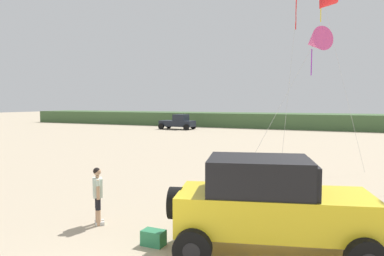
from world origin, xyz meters
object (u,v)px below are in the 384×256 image
person_watching (98,193)px  cooler_box (153,238)px  kite_red_delta (324,3)px  kite_orange_streamer (315,41)px  jeep (271,203)px  distant_pickup (178,122)px

person_watching → cooler_box: (2.26, -0.68, -0.75)m
cooler_box → kite_red_delta: (2.62, 13.99, 8.82)m
cooler_box → kite_red_delta: bearing=79.8°
kite_orange_streamer → kite_red_delta: (0.12, 2.74, 2.50)m
jeep → distant_pickup: 39.79m
jeep → person_watching: bearing=-179.6°
person_watching → kite_orange_streamer: size_ratio=0.23×
cooler_box → distant_pickup: 39.15m
jeep → distant_pickup: jeep is taller
cooler_box → kite_orange_streamer: (2.50, 11.25, 6.31)m
distant_pickup → person_watching: bearing=-66.8°
jeep → distant_pickup: bearing=119.9°
distant_pickup → kite_red_delta: size_ratio=0.47×
distant_pickup → kite_orange_streamer: bearing=-50.8°
person_watching → kite_red_delta: bearing=69.9°
person_watching → kite_red_delta: 16.31m
distant_pickup → kite_orange_streamer: (19.58, -23.97, 5.56)m
jeep → cooler_box: jeep is taller
kite_red_delta → person_watching: bearing=-110.1°
jeep → kite_red_delta: (-0.11, 13.28, 7.81)m
jeep → kite_orange_streamer: bearing=91.3°
jeep → kite_orange_streamer: (-0.23, 10.54, 5.30)m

